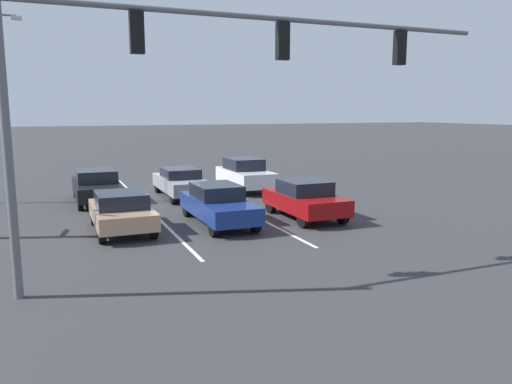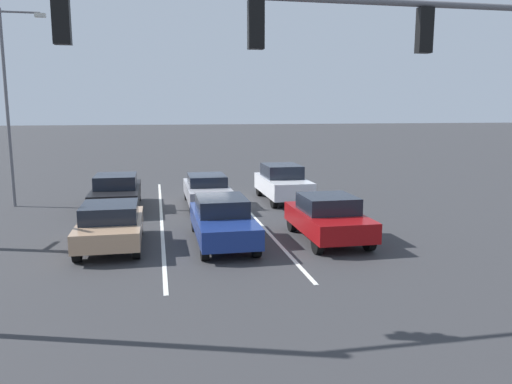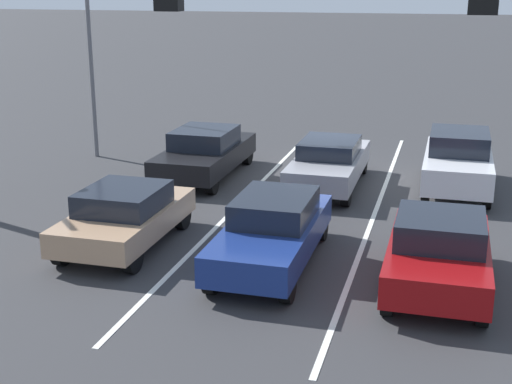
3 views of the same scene
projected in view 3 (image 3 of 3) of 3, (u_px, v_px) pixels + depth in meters
The scene contains 11 objects.
ground_plane at pixel (327, 177), 22.11m from camera, with size 240.00×240.00×0.00m, color #333335.
lane_stripe_left_divider at pixel (376, 209), 19.01m from camera, with size 0.12×17.69×0.01m, color silver.
lane_stripe_center_divider at pixel (245, 198), 19.95m from camera, with size 0.12×17.69×0.01m, color silver.
car_maroon_leftlane_front at pixel (439, 251), 13.92m from camera, with size 1.91×4.05×1.49m.
car_tan_rightlane_front at pixel (125, 215), 16.20m from camera, with size 1.90×4.05×1.39m.
car_navy_midlane_front at pixel (273, 230), 15.16m from camera, with size 1.77×4.68×1.47m.
car_black_rightlane_second at pixel (205, 152), 22.03m from camera, with size 1.95×4.77×1.50m.
car_white_leftlane_second at pixel (458, 161), 20.54m from camera, with size 1.86×4.40×1.70m.
car_gray_midlane_second at pixel (329, 162), 20.90m from camera, with size 1.82×4.73×1.42m.
traffic_signal_gantry at pixel (5, 26), 9.47m from camera, with size 12.82×0.37×7.00m.
street_lamp_right_shoulder at pixel (93, 13), 23.34m from camera, with size 1.90×0.24×8.48m.
Camera 3 is at (-3.56, 21.15, 5.84)m, focal length 50.00 mm.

